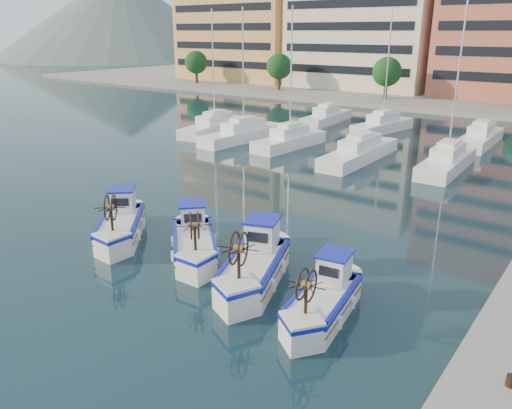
% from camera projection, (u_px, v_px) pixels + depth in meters
% --- Properties ---
extents(ground, '(300.00, 300.00, 0.00)m').
position_uv_depth(ground, '(191.00, 263.00, 21.74)').
color(ground, '#17323E').
rests_on(ground, ground).
extents(hill_west, '(180.00, 180.00, 60.00)m').
position_uv_depth(hill_west, '(124.00, 58.00, 184.09)').
color(hill_west, slate).
rests_on(hill_west, ground).
extents(yacht_marina, '(39.11, 22.86, 11.50)m').
position_uv_depth(yacht_marina, '(380.00, 139.00, 44.20)').
color(yacht_marina, white).
rests_on(yacht_marina, ground).
extents(fishing_boat_a, '(4.21, 4.41, 2.80)m').
position_uv_depth(fishing_boat_a, '(121.00, 223.00, 24.23)').
color(fishing_boat_a, silver).
rests_on(fishing_boat_a, ground).
extents(fishing_boat_b, '(4.29, 4.24, 2.77)m').
position_uv_depth(fishing_boat_b, '(194.00, 240.00, 22.25)').
color(fishing_boat_b, silver).
rests_on(fishing_boat_b, ground).
extents(fishing_boat_c, '(3.42, 4.92, 2.97)m').
position_uv_depth(fishing_boat_c, '(255.00, 264.00, 19.87)').
color(fishing_boat_c, silver).
rests_on(fishing_boat_c, ground).
extents(fishing_boat_d, '(2.31, 4.26, 2.59)m').
position_uv_depth(fishing_boat_d, '(324.00, 297.00, 17.56)').
color(fishing_boat_d, silver).
rests_on(fishing_boat_d, ground).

